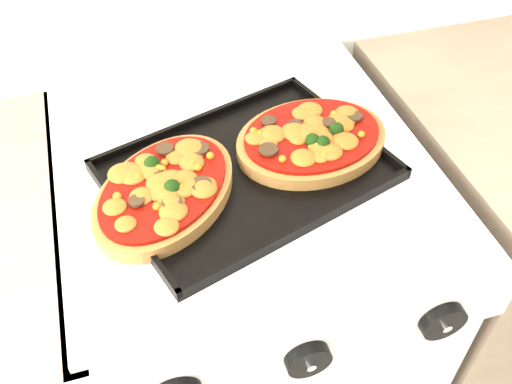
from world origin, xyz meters
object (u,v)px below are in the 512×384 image
object	(u,v)px
stove	(246,316)
pizza_left	(165,190)
pizza_right	(312,138)
baking_tray	(247,169)

from	to	relation	value
stove	pizza_left	size ratio (longest dim) A/B	3.55
pizza_left	pizza_right	bearing A→B (deg)	11.14
stove	pizza_left	distance (m)	0.50
stove	baking_tray	world-z (taller)	baking_tray
stove	pizza_right	xyz separation A→B (m)	(0.11, -0.01, 0.48)
baking_tray	pizza_right	size ratio (longest dim) A/B	1.63
stove	baking_tray	size ratio (longest dim) A/B	2.25
pizza_left	pizza_right	xyz separation A→B (m)	(0.25, 0.05, -0.00)
pizza_left	stove	bearing A→B (deg)	24.57
baking_tray	pizza_left	size ratio (longest dim) A/B	1.58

